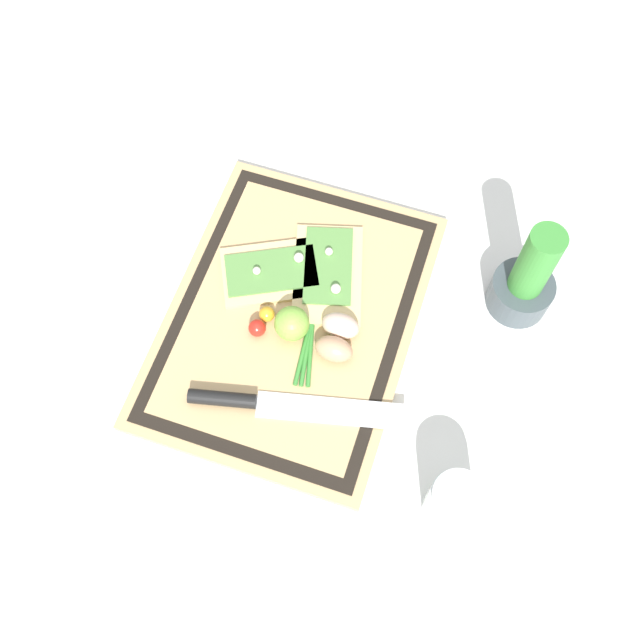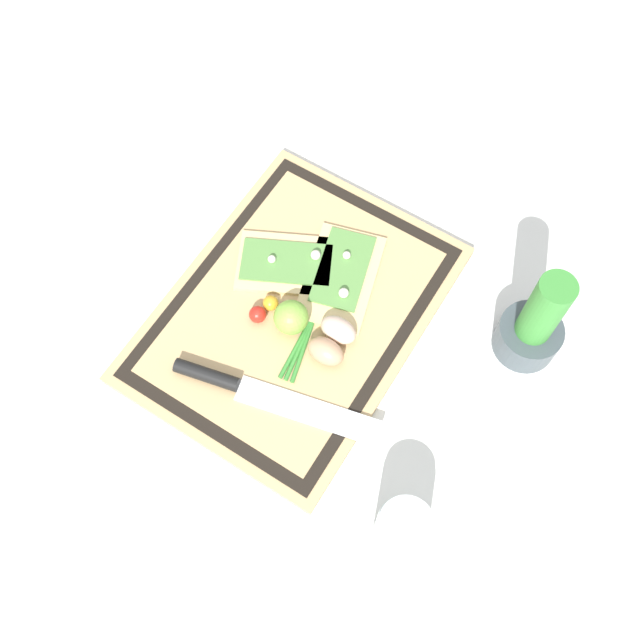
% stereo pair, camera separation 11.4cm
% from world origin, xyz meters
% --- Properties ---
extents(ground_plane, '(6.00, 6.00, 0.00)m').
position_xyz_m(ground_plane, '(0.00, 0.00, 0.00)').
color(ground_plane, silver).
extents(cutting_board, '(0.50, 0.37, 0.02)m').
position_xyz_m(cutting_board, '(0.00, 0.00, 0.01)').
color(cutting_board, tan).
rests_on(cutting_board, ground_plane).
extents(pizza_slice_near, '(0.18, 0.21, 0.02)m').
position_xyz_m(pizza_slice_near, '(-0.07, -0.05, 0.02)').
color(pizza_slice_near, '#DBBC7F').
rests_on(pizza_slice_near, cutting_board).
extents(pizza_slice_far, '(0.20, 0.15, 0.02)m').
position_xyz_m(pizza_slice_far, '(-0.09, 0.03, 0.02)').
color(pizza_slice_far, '#DBBC7F').
rests_on(pizza_slice_far, cutting_board).
extents(knife, '(0.10, 0.32, 0.02)m').
position_xyz_m(knife, '(0.15, 0.01, 0.03)').
color(knife, silver).
rests_on(knife, cutting_board).
extents(egg_brown, '(0.04, 0.06, 0.04)m').
position_xyz_m(egg_brown, '(0.04, 0.08, 0.04)').
color(egg_brown, tan).
rests_on(egg_brown, cutting_board).
extents(egg_pink, '(0.04, 0.06, 0.04)m').
position_xyz_m(egg_pink, '(-0.00, 0.08, 0.04)').
color(egg_pink, beige).
rests_on(egg_pink, cutting_board).
extents(lime, '(0.05, 0.05, 0.05)m').
position_xyz_m(lime, '(0.02, 0.01, 0.05)').
color(lime, '#7FB742').
rests_on(lime, cutting_board).
extents(cherry_tomato_red, '(0.03, 0.03, 0.03)m').
position_xyz_m(cherry_tomato_red, '(0.04, -0.04, 0.03)').
color(cherry_tomato_red, red).
rests_on(cherry_tomato_red, cutting_board).
extents(cherry_tomato_yellow, '(0.02, 0.02, 0.02)m').
position_xyz_m(cherry_tomato_yellow, '(0.01, -0.03, 0.03)').
color(cherry_tomato_yellow, gold).
rests_on(cherry_tomato_yellow, cutting_board).
extents(scallion_bunch, '(0.26, 0.07, 0.01)m').
position_xyz_m(scallion_bunch, '(-0.02, 0.03, 0.02)').
color(scallion_bunch, '#388433').
rests_on(scallion_bunch, cutting_board).
extents(herb_pot, '(0.10, 0.10, 0.20)m').
position_xyz_m(herb_pot, '(-0.15, 0.33, 0.07)').
color(herb_pot, '#3D474C').
rests_on(herb_pot, ground_plane).
extents(sauce_jar, '(0.08, 0.08, 0.10)m').
position_xyz_m(sauce_jar, '(0.21, 0.31, 0.04)').
color(sauce_jar, silver).
rests_on(sauce_jar, ground_plane).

